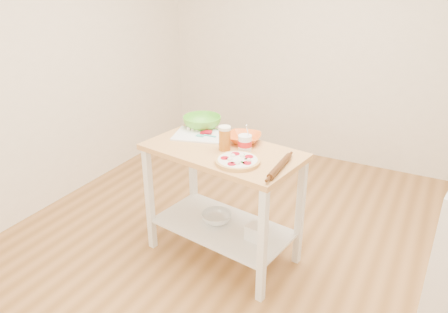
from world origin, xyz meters
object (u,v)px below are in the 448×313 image
prep_island (223,181)px  spatula (205,136)px  shelf_glass_bowl (217,218)px  orange_bowl (244,138)px  yogurt_tub (245,143)px  knife (206,127)px  cutting_board (201,134)px  green_bowl (202,122)px  rolling_pin (280,166)px  shelf_bin (255,232)px  pizza (238,161)px  beer_pint (225,138)px

prep_island → spatula: (-0.22, 0.13, 0.27)m
shelf_glass_bowl → orange_bowl: bearing=49.9°
prep_island → orange_bowl: 0.35m
spatula → yogurt_tub: (0.37, -0.08, 0.04)m
yogurt_tub → knife: bearing=151.8°
orange_bowl → shelf_glass_bowl: bearing=-130.1°
orange_bowl → cutting_board: bearing=-174.6°
green_bowl → shelf_glass_bowl: size_ratio=1.29×
orange_bowl → rolling_pin: orange_bowl is taller
yogurt_tub → shelf_bin: bearing=-33.1°
pizza → spatula: 0.51m
pizza → beer_pint: beer_pint is taller
cutting_board → spatula: 0.06m
cutting_board → shelf_bin: cutting_board is taller
cutting_board → beer_pint: bearing=-44.9°
pizza → shelf_bin: size_ratio=2.60×
rolling_pin → pizza: bearing=-171.7°
knife → green_bowl: 0.06m
knife → beer_pint: size_ratio=1.56×
pizza → orange_bowl: (-0.12, 0.35, 0.01)m
green_bowl → yogurt_tub: bearing=-27.5°
orange_bowl → beer_pint: 0.21m
cutting_board → orange_bowl: bearing=-10.3°
shelf_glass_bowl → beer_pint: bearing=-17.4°
beer_pint → yogurt_tub: 0.15m
knife → shelf_bin: size_ratio=2.34×
pizza → rolling_pin: pizza is taller
beer_pint → yogurt_tub: yogurt_tub is taller
pizza → prep_island: bearing=141.1°
prep_island → spatula: size_ratio=7.99×
spatula → orange_bowl: (0.29, 0.06, 0.01)m
cutting_board → rolling_pin: rolling_pin is taller
shelf_bin → rolling_pin: bearing=-21.7°
beer_pint → rolling_pin: beer_pint is taller
orange_bowl → yogurt_tub: (0.08, -0.15, 0.03)m
spatula → shelf_glass_bowl: bearing=-39.5°
beer_pint → spatula: bearing=150.3°
spatula → shelf_glass_bowl: (0.15, -0.11, -0.62)m
prep_island → knife: knife is taller
spatula → shelf_bin: 0.80m
rolling_pin → shelf_bin: rolling_pin is taller
green_bowl → shelf_bin: bearing=-28.7°
prep_island → green_bowl: 0.55m
shelf_glass_bowl → shelf_bin: shelf_bin is taller
shelf_bin → pizza: bearing=-128.8°
knife → yogurt_tub: yogurt_tub is taller
green_bowl → beer_pint: size_ratio=1.74×
cutting_board → yogurt_tub: (0.43, -0.11, 0.05)m
shelf_glass_bowl → shelf_bin: bearing=-10.7°
beer_pint → knife: bearing=137.5°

